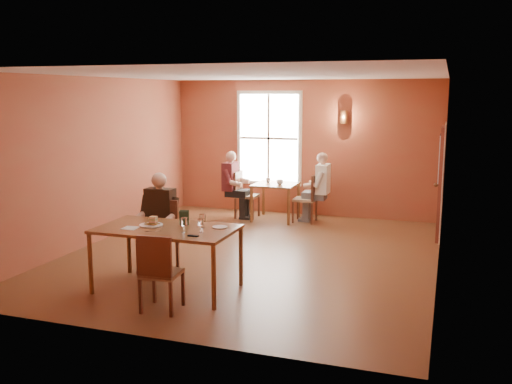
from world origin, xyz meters
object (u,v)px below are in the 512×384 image
(chair_diner_white, at_px, (305,198))
(chair_diner_maroon, at_px, (247,195))
(chair_empty, at_px, (162,271))
(diner_main, at_px, (156,227))
(diner_white, at_px, (306,189))
(chair_diner_main, at_px, (158,238))
(main_table, at_px, (167,259))
(second_table, at_px, (275,202))
(diner_maroon, at_px, (246,186))

(chair_diner_white, height_order, chair_diner_maroon, same)
(chair_diner_white, bearing_deg, chair_empty, 174.85)
(chair_diner_white, xyz_separation_m, chair_diner_maroon, (-1.30, 0.00, -0.00))
(diner_main, height_order, diner_white, diner_main)
(chair_empty, bearing_deg, diner_main, 116.58)
(chair_diner_main, relative_size, diner_main, 0.75)
(chair_diner_main, relative_size, chair_diner_maroon, 1.08)
(main_table, distance_m, chair_empty, 0.76)
(chair_diner_main, relative_size, second_table, 1.22)
(main_table, relative_size, diner_white, 1.32)
(main_table, xyz_separation_m, chair_diner_maroon, (-0.52, 4.76, 0.07))
(diner_main, bearing_deg, chair_diner_white, -107.16)
(main_table, xyz_separation_m, chair_empty, (0.29, -0.70, 0.06))
(diner_white, relative_size, diner_maroon, 1.01)
(main_table, distance_m, chair_diner_maroon, 4.79)
(diner_white, bearing_deg, diner_main, 162.46)
(chair_diner_main, relative_size, chair_empty, 1.09)
(diner_maroon, bearing_deg, diner_main, 0.73)
(chair_diner_main, bearing_deg, chair_diner_white, -107.28)
(chair_empty, distance_m, chair_diner_maroon, 5.51)
(diner_main, xyz_separation_m, second_table, (0.63, 4.14, -0.33))
(diner_main, distance_m, diner_white, 4.34)
(diner_white, bearing_deg, main_table, 170.36)
(chair_diner_main, height_order, diner_maroon, diner_maroon)
(chair_diner_main, bearing_deg, diner_white, -107.66)
(diner_main, relative_size, second_table, 1.62)
(diner_white, height_order, chair_diner_maroon, diner_white)
(diner_main, bearing_deg, diner_maroon, -89.27)
(diner_main, height_order, chair_empty, diner_main)
(diner_white, bearing_deg, second_table, 90.00)
(second_table, bearing_deg, chair_empty, -88.34)
(chair_empty, bearing_deg, second_table, 87.41)
(diner_main, xyz_separation_m, diner_white, (1.31, 4.14, -0.01))
(second_table, xyz_separation_m, diner_white, (0.68, 0.00, 0.32))
(main_table, height_order, diner_maroon, diner_maroon)
(chair_diner_white, relative_size, diner_maroon, 0.72)
(main_table, xyz_separation_m, diner_main, (-0.50, 0.62, 0.28))
(main_table, distance_m, chair_diner_main, 0.83)
(chair_diner_white, bearing_deg, diner_white, -90.00)
(diner_main, bearing_deg, diner_white, -107.54)
(second_table, bearing_deg, chair_diner_white, 0.00)
(diner_main, distance_m, second_table, 4.20)
(second_table, height_order, chair_diner_white, chair_diner_white)
(chair_diner_main, bearing_deg, main_table, 127.57)
(second_table, bearing_deg, main_table, -91.54)
(second_table, distance_m, chair_diner_maroon, 0.66)
(main_table, bearing_deg, diner_maroon, 96.62)
(chair_diner_main, height_order, chair_diner_maroon, chair_diner_main)
(main_table, relative_size, chair_diner_maroon, 1.86)
(diner_main, xyz_separation_m, diner_maroon, (-0.05, 4.14, -0.02))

